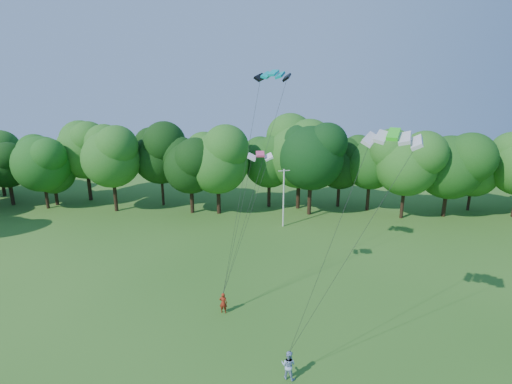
{
  "coord_description": "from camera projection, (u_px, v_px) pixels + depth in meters",
  "views": [
    {
      "loc": [
        0.89,
        -16.53,
        17.32
      ],
      "look_at": [
        -1.31,
        13.0,
        8.84
      ],
      "focal_mm": 28.0,
      "sensor_mm": 36.0,
      "label": 1
    }
  ],
  "objects": [
    {
      "name": "tree_back_center",
      "position": [
        311.0,
        152.0,
        50.42
      ],
      "size": [
        9.1,
        9.1,
        13.24
      ],
      "color": "#2F1E12",
      "rests_on": "ground"
    },
    {
      "name": "kite_flyer_right",
      "position": [
        288.0,
        365.0,
        23.68
      ],
      "size": [
        1.08,
        0.96,
        1.85
      ],
      "primitive_type": "imported",
      "rotation": [
        0.0,
        0.0,
        2.81
      ],
      "color": "#9CB2D8",
      "rests_on": "ground"
    },
    {
      "name": "tree_back_west",
      "position": [
        40.0,
        155.0,
        53.05
      ],
      "size": [
        8.2,
        8.2,
        11.93
      ],
      "color": "#372216",
      "rests_on": "ground"
    },
    {
      "name": "kite_green",
      "position": [
        393.0,
        134.0,
        21.58
      ],
      "size": [
        3.33,
        2.38,
        0.58
      ],
      "rotation": [
        0.0,
        0.0,
        -0.38
      ],
      "color": "#30E121",
      "rests_on": "ground"
    },
    {
      "name": "kite_teal",
      "position": [
        273.0,
        73.0,
        30.15
      ],
      "size": [
        2.91,
        1.97,
        0.51
      ],
      "rotation": [
        0.0,
        0.0,
        -0.32
      ],
      "color": "#059A9D",
      "rests_on": "ground"
    },
    {
      "name": "kite_pink",
      "position": [
        260.0,
        154.0,
        29.8
      ],
      "size": [
        1.97,
        1.12,
        0.34
      ],
      "rotation": [
        0.0,
        0.0,
        0.11
      ],
      "color": "#E64071",
      "rests_on": "ground"
    },
    {
      "name": "kite_flyer_left",
      "position": [
        223.0,
        303.0,
        30.37
      ],
      "size": [
        0.64,
        0.45,
        1.67
      ],
      "primitive_type": "imported",
      "rotation": [
        0.0,
        0.0,
        3.06
      ],
      "color": "maroon",
      "rests_on": "ground"
    },
    {
      "name": "utility_pole",
      "position": [
        284.0,
        197.0,
        47.42
      ],
      "size": [
        1.37,
        0.53,
        7.08
      ],
      "rotation": [
        0.0,
        0.0,
        0.33
      ],
      "color": "silver",
      "rests_on": "ground"
    }
  ]
}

